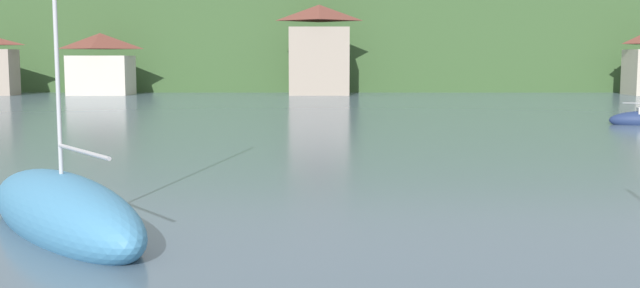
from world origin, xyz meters
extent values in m
cube|color=#38562D|center=(0.00, 133.08, 6.71)|extent=(352.00, 48.31, 13.42)
ellipsoid|color=#38562D|center=(49.88, 145.16, 4.70)|extent=(246.40, 33.81, 28.04)
cube|color=beige|center=(-23.77, 103.37, 2.12)|extent=(6.39, 4.88, 4.25)
pyramid|color=brown|center=(-23.77, 103.37, 5.84)|extent=(6.71, 5.13, 1.71)
cube|color=gray|center=(0.00, 103.38, 3.64)|extent=(6.43, 4.89, 7.28)
pyramid|color=brown|center=(0.00, 103.38, 8.87)|extent=(6.75, 5.14, 1.71)
ellipsoid|color=teal|center=(-5.67, 37.84, 0.41)|extent=(6.35, 7.46, 1.81)
cylinder|color=#ADADB2|center=(-4.81, 36.70, 1.94)|extent=(1.79, 2.33, 0.08)
cylinder|color=#ADADB2|center=(18.71, 65.46, 1.28)|extent=(1.44, 0.38, 0.05)
camera|label=1|loc=(0.09, 21.35, 3.83)|focal=42.11mm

